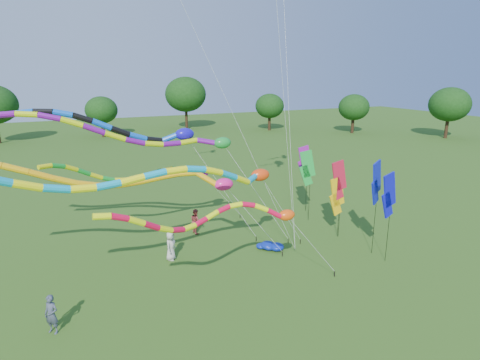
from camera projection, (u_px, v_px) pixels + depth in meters
name	position (u px, v px, depth m)	size (l,w,h in m)	color
ground	(295.00, 299.00, 18.25)	(160.00, 160.00, 0.00)	#2A5516
tree_ring	(412.00, 201.00, 14.41)	(115.43, 119.51, 9.69)	#382314
tube_kite_red	(228.00, 217.00, 16.15)	(11.08, 1.93, 6.11)	black
tube_kite_orange	(121.00, 178.00, 18.43)	(16.29, 1.36, 7.43)	black
tube_kite_purple	(124.00, 134.00, 19.76)	(16.90, 2.59, 8.97)	black
tube_kite_blue	(97.00, 126.00, 19.83)	(15.94, 2.27, 9.05)	black
tube_kite_cyan	(181.00, 177.00, 17.20)	(15.54, 4.75, 7.81)	black
tube_kite_green	(153.00, 173.00, 23.33)	(11.97, 3.20, 6.21)	black
banner_pole_green	(307.00, 168.00, 26.98)	(1.14, 0.40, 5.00)	black
banner_pole_blue_b	(376.00, 183.00, 21.63)	(1.09, 0.55, 5.49)	black
banner_pole_orange	(337.00, 196.00, 24.42)	(1.16, 0.12, 3.94)	black
banner_pole_blue_a	(389.00, 196.00, 20.87)	(1.16, 0.26, 5.05)	black
banner_pole_violet	(305.00, 163.00, 28.85)	(1.16, 0.17, 4.96)	black
banner_pole_red	(339.00, 180.00, 24.18)	(1.16, 0.12, 4.94)	black
blue_nylon_heap	(268.00, 245.00, 23.47)	(1.08, 1.34, 0.45)	#0B2398
person_a	(171.00, 246.00, 21.91)	(0.80, 0.52, 1.63)	beige
person_b	(51.00, 314.00, 15.72)	(0.59, 0.39, 1.63)	#3E4557
person_c	(196.00, 221.00, 25.60)	(0.77, 0.60, 1.59)	#9A3A38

